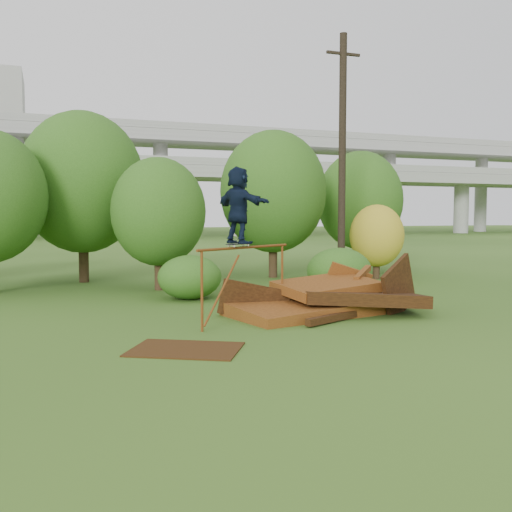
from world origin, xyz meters
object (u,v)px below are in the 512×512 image
object	(u,v)px
flat_plate	(186,349)
skater	(239,205)
scrap_pile	(327,300)
utility_pole	(342,158)

from	to	relation	value
flat_plate	skater	bearing A→B (deg)	50.76
skater	flat_plate	world-z (taller)	skater
scrap_pile	utility_pole	size ratio (longest dim) A/B	0.59
scrap_pile	flat_plate	world-z (taller)	scrap_pile
flat_plate	utility_pole	xyz separation A→B (m)	(8.24, 8.88, 4.80)
skater	scrap_pile	bearing A→B (deg)	-101.28
scrap_pile	skater	size ratio (longest dim) A/B	3.08
scrap_pile	skater	distance (m)	3.65
scrap_pile	flat_plate	distance (m)	5.25
flat_plate	scrap_pile	bearing A→B (deg)	31.54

